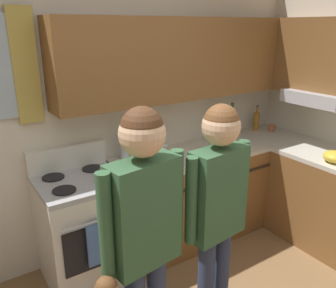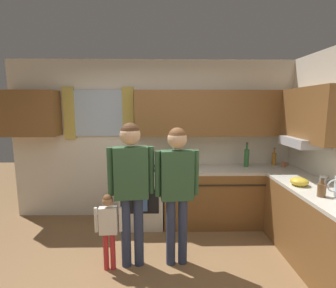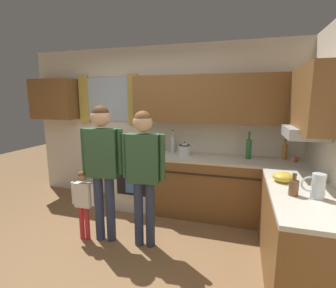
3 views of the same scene
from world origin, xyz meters
The scene contains 14 objects.
back_wall_unit centered at (0.11, 1.82, 1.48)m, with size 4.60×0.42×2.60m.
kitchen_counter_run centered at (1.57, 1.07, 0.45)m, with size 2.11×2.20×0.90m.
stove_oven centered at (-0.15, 1.54, 0.47)m, with size 0.65×0.67×1.10m.
bottle_wine_green centered at (1.51, 1.62, 1.05)m, with size 0.08×0.08×0.39m.
bottle_squat_brown centered at (1.87, 0.28, 0.98)m, with size 0.08×0.08×0.21m.
bottle_oil_amber centered at (2.01, 1.74, 1.01)m, with size 0.06×0.06×0.29m.
bottle_tall_clear centered at (0.34, 1.73, 1.04)m, with size 0.07×0.07×0.37m.
cup_terracotta centered at (2.12, 1.61, 0.94)m, with size 0.11×0.07×0.08m.
mug_ceramic_white centered at (2.20, 0.76, 0.95)m, with size 0.13×0.08×0.09m.
stovetop_kettle centered at (0.57, 1.60, 1.00)m, with size 0.27×0.20×0.21m.
mixing_bowl centered at (1.84, 0.66, 0.95)m, with size 0.21×0.21×0.10m.
adult_holding_child centered at (-0.18, 0.47, 1.06)m, with size 0.52×0.23×1.68m.
adult_in_plaid centered at (0.34, 0.49, 1.02)m, with size 0.50×0.22×1.63m.
small_child centered at (-0.44, 0.39, 0.56)m, with size 0.31×0.12×0.90m.
Camera 2 is at (0.18, -2.24, 1.85)m, focal length 26.60 mm.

